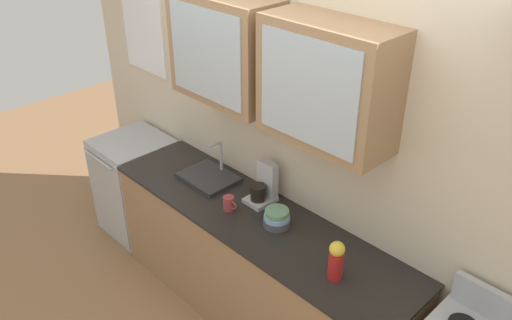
% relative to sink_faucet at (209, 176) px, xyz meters
% --- Properties ---
extents(ground_plane, '(10.00, 10.00, 0.00)m').
position_rel_sink_faucet_xyz_m(ground_plane, '(0.58, -0.09, -0.92)').
color(ground_plane, '#936B47').
extents(back_wall_unit, '(4.57, 0.45, 2.69)m').
position_rel_sink_faucet_xyz_m(back_wall_unit, '(0.57, 0.23, 0.55)').
color(back_wall_unit, beige).
rests_on(back_wall_unit, ground_plane).
extents(counter, '(2.43, 0.64, 0.90)m').
position_rel_sink_faucet_xyz_m(counter, '(0.58, -0.09, -0.47)').
color(counter, '#93704C').
rests_on(counter, ground_plane).
extents(sink_faucet, '(0.41, 0.32, 0.28)m').
position_rel_sink_faucet_xyz_m(sink_faucet, '(0.00, 0.00, 0.00)').
color(sink_faucet, '#2D2D30').
rests_on(sink_faucet, counter).
extents(bowl_stack, '(0.18, 0.18, 0.12)m').
position_rel_sink_faucet_xyz_m(bowl_stack, '(0.75, -0.05, 0.03)').
color(bowl_stack, '#4C4C54').
rests_on(bowl_stack, counter).
extents(vase, '(0.09, 0.09, 0.25)m').
position_rel_sink_faucet_xyz_m(vase, '(1.32, -0.17, 0.11)').
color(vase, '#B21E1E').
rests_on(vase, counter).
extents(cup_near_sink, '(0.12, 0.08, 0.10)m').
position_rel_sink_faucet_xyz_m(cup_near_sink, '(0.40, -0.16, 0.03)').
color(cup_near_sink, '#993838').
rests_on(cup_near_sink, counter).
extents(dishwasher, '(0.57, 0.62, 0.90)m').
position_rel_sink_faucet_xyz_m(dishwasher, '(-0.94, -0.09, -0.47)').
color(dishwasher, '#ADAFB5').
rests_on(dishwasher, ground_plane).
extents(coffee_maker, '(0.17, 0.20, 0.29)m').
position_rel_sink_faucet_xyz_m(coffee_maker, '(0.48, 0.09, 0.09)').
color(coffee_maker, '#B7B7BC').
rests_on(coffee_maker, counter).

